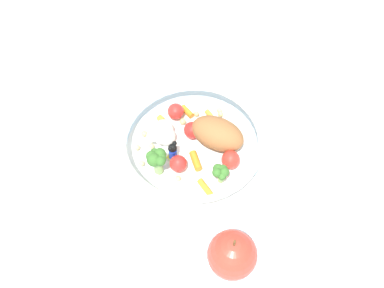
{
  "coord_description": "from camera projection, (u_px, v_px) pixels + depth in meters",
  "views": [
    {
      "loc": [
        0.04,
        -0.44,
        0.68
      ],
      "look_at": [
        -0.01,
        0.01,
        0.02
      ],
      "focal_mm": 43.81,
      "sensor_mm": 36.0,
      "label": 1
    }
  ],
  "objects": [
    {
      "name": "ground_plane",
      "position": [
        197.0,
        155.0,
        0.81
      ],
      "size": [
        2.4,
        2.4,
        0.0
      ],
      "primitive_type": "plane",
      "color": "silver"
    },
    {
      "name": "food_container",
      "position": [
        194.0,
        142.0,
        0.79
      ],
      "size": [
        0.24,
        0.24,
        0.06
      ],
      "color": "white",
      "rests_on": "ground_plane"
    },
    {
      "name": "loose_apple",
      "position": [
        232.0,
        255.0,
        0.67
      ],
      "size": [
        0.07,
        0.07,
        0.08
      ],
      "color": "#BC3828",
      "rests_on": "ground_plane"
    },
    {
      "name": "folded_napkin",
      "position": [
        128.0,
        66.0,
        0.92
      ],
      "size": [
        0.14,
        0.14,
        0.01
      ],
      "primitive_type": "cube",
      "rotation": [
        0.0,
        0.0,
        0.24
      ],
      "color": "white",
      "rests_on": "ground_plane"
    }
  ]
}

